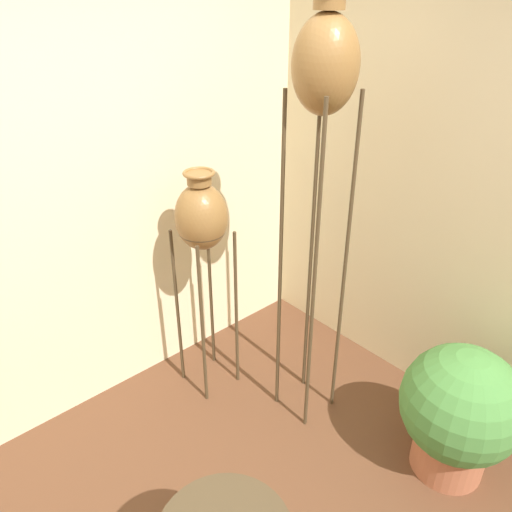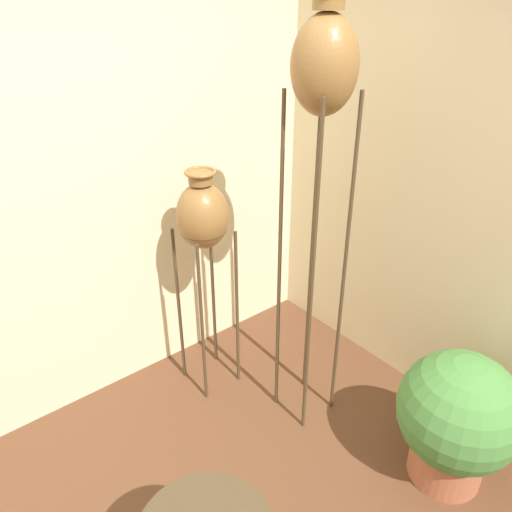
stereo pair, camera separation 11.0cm
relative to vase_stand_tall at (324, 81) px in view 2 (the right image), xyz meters
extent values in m
cube|color=beige|center=(-0.96, 0.94, -0.55)|extent=(7.31, 0.06, 2.70)
cylinder|color=#473823|center=(-0.12, -0.12, -0.96)|extent=(0.02, 0.02, 1.86)
cylinder|color=#473823|center=(0.12, -0.12, -0.96)|extent=(0.02, 0.02, 1.86)
cylinder|color=#473823|center=(-0.12, 0.12, -0.96)|extent=(0.02, 0.02, 1.86)
cylinder|color=#473823|center=(0.12, 0.12, -0.96)|extent=(0.02, 0.02, 1.86)
torus|color=#473823|center=(0.00, 0.00, -0.03)|extent=(0.25, 0.25, 0.02)
ellipsoid|color=olive|center=(0.00, 0.00, 0.06)|extent=(0.30, 0.30, 0.42)
cylinder|color=olive|center=(0.00, 0.00, 0.31)|extent=(0.13, 0.13, 0.07)
cylinder|color=#473823|center=(-0.43, 0.43, -1.36)|extent=(0.02, 0.02, 1.07)
cylinder|color=#473823|center=(-0.17, 0.43, -1.36)|extent=(0.02, 0.02, 1.07)
cylinder|color=#473823|center=(-0.43, 0.68, -1.36)|extent=(0.02, 0.02, 1.07)
cylinder|color=#473823|center=(-0.17, 0.68, -1.36)|extent=(0.02, 0.02, 1.07)
torus|color=#473823|center=(-0.30, 0.55, -0.83)|extent=(0.26, 0.26, 0.02)
ellipsoid|color=olive|center=(-0.30, 0.55, -0.74)|extent=(0.29, 0.29, 0.38)
cylinder|color=olive|center=(-0.30, 0.55, -0.52)|extent=(0.13, 0.13, 0.06)
torus|color=olive|center=(-0.30, 0.55, -0.49)|extent=(0.17, 0.17, 0.02)
cylinder|color=#B26647|center=(0.23, -0.82, -1.78)|extent=(0.37, 0.37, 0.23)
torus|color=#B26647|center=(0.23, -0.82, -1.67)|extent=(0.40, 0.40, 0.02)
sphere|color=#47843D|center=(0.23, -0.82, -1.45)|extent=(0.60, 0.60, 0.60)
camera|label=1|loc=(-1.73, -1.48, 0.38)|focal=35.00mm
camera|label=2|loc=(-1.64, -1.55, 0.38)|focal=35.00mm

